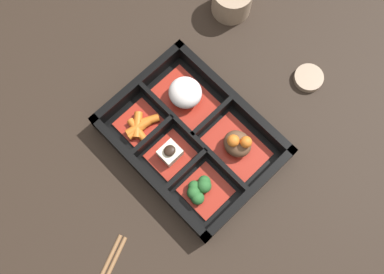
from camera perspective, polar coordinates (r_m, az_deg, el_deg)
The scene contains 9 objects.
ground_plane at distance 0.81m, azimuth 0.00°, elevation -0.50°, with size 3.00×3.00×0.00m, color black.
bento_base at distance 0.81m, azimuth 0.00°, elevation -0.40°, with size 0.29×0.22×0.01m.
bento_rim at distance 0.79m, azimuth -0.13°, elevation -0.14°, with size 0.29×0.22×0.04m.
bowl_rice at distance 0.81m, azimuth -0.86°, elevation 5.52°, with size 0.11×0.08×0.05m.
bowl_stew at distance 0.78m, azimuth 5.77°, elevation -0.94°, with size 0.11×0.08×0.05m.
bowl_carrots at distance 0.80m, azimuth -6.72°, elevation 1.49°, with size 0.07×0.07×0.02m.
bowl_tofu at distance 0.78m, azimuth -2.79°, elevation -2.12°, with size 0.06×0.07×0.04m.
bowl_greens at distance 0.77m, azimuth 1.18°, elevation -6.69°, with size 0.07×0.07×0.03m.
sauce_dish at distance 0.87m, azimuth 14.59°, elevation 7.28°, with size 0.05×0.05×0.01m.
Camera 1 is at (0.16, -0.16, 0.78)m, focal length 42.00 mm.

